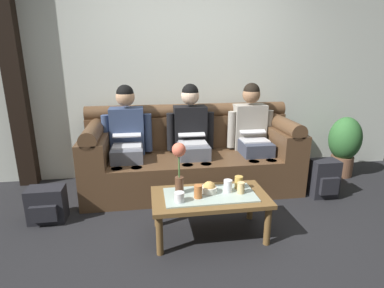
{
  "coord_description": "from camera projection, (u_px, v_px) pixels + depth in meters",
  "views": [
    {
      "loc": [
        -0.52,
        -2.25,
        1.55
      ],
      "look_at": [
        -0.04,
        0.85,
        0.63
      ],
      "focal_mm": 28.79,
      "sensor_mm": 36.0,
      "label": 1
    }
  ],
  "objects": [
    {
      "name": "person_left",
      "position": [
        127.0,
        136.0,
        3.46
      ],
      "size": [
        0.56,
        0.67,
        1.22
      ],
      "color": "#595B66",
      "rests_on": "ground_plane"
    },
    {
      "name": "snack_bowl",
      "position": [
        210.0,
        188.0,
        2.65
      ],
      "size": [
        0.13,
        0.13,
        0.11
      ],
      "color": "silver",
      "rests_on": "coffee_table"
    },
    {
      "name": "person_middle",
      "position": [
        191.0,
        134.0,
        3.56
      ],
      "size": [
        0.56,
        0.67,
        1.22
      ],
      "color": "#595B66",
      "rests_on": "ground_plane"
    },
    {
      "name": "potted_plant",
      "position": [
        344.0,
        144.0,
        3.97
      ],
      "size": [
        0.4,
        0.4,
        0.78
      ],
      "color": "brown",
      "rests_on": "ground_plane"
    },
    {
      "name": "cup_near_right",
      "position": [
        198.0,
        191.0,
        2.56
      ],
      "size": [
        0.07,
        0.07,
        0.11
      ],
      "primitive_type": "cylinder",
      "color": "#B26633",
      "rests_on": "coffee_table"
    },
    {
      "name": "backpack_left",
      "position": [
        47.0,
        205.0,
        2.92
      ],
      "size": [
        0.34,
        0.25,
        0.34
      ],
      "color": "black",
      "rests_on": "ground_plane"
    },
    {
      "name": "backpack_right",
      "position": [
        324.0,
        179.0,
        3.43
      ],
      "size": [
        0.29,
        0.25,
        0.42
      ],
      "color": "black",
      "rests_on": "ground_plane"
    },
    {
      "name": "back_wall_patterned",
      "position": [
        185.0,
        62.0,
        3.85
      ],
      "size": [
        6.0,
        0.12,
        2.9
      ],
      "primitive_type": "cube",
      "color": "silver",
      "rests_on": "ground_plane"
    },
    {
      "name": "ground_plane",
      "position": [
        212.0,
        241.0,
        2.64
      ],
      "size": [
        14.0,
        14.0,
        0.0
      ],
      "primitive_type": "plane",
      "color": "black"
    },
    {
      "name": "flower_vase",
      "position": [
        179.0,
        162.0,
        2.58
      ],
      "size": [
        0.12,
        0.12,
        0.45
      ],
      "color": "brown",
      "rests_on": "coffee_table"
    },
    {
      "name": "coffee_table",
      "position": [
        210.0,
        200.0,
        2.65
      ],
      "size": [
        1.0,
        0.53,
        0.39
      ],
      "color": "brown",
      "rests_on": "ground_plane"
    },
    {
      "name": "cup_far_center",
      "position": [
        241.0,
        188.0,
        2.64
      ],
      "size": [
        0.06,
        0.06,
        0.1
      ],
      "primitive_type": "cylinder",
      "color": "#DBB77A",
      "rests_on": "coffee_table"
    },
    {
      "name": "person_right",
      "position": [
        252.0,
        131.0,
        3.67
      ],
      "size": [
        0.56,
        0.67,
        1.22
      ],
      "color": "#383D4C",
      "rests_on": "ground_plane"
    },
    {
      "name": "cup_far_left",
      "position": [
        239.0,
        182.0,
        2.74
      ],
      "size": [
        0.07,
        0.07,
        0.11
      ],
      "primitive_type": "cylinder",
      "color": "gold",
      "rests_on": "coffee_table"
    },
    {
      "name": "cup_far_right",
      "position": [
        179.0,
        197.0,
        2.49
      ],
      "size": [
        0.08,
        0.08,
        0.08
      ],
      "primitive_type": "cylinder",
      "color": "silver",
      "rests_on": "coffee_table"
    },
    {
      "name": "cup_near_left",
      "position": [
        228.0,
        186.0,
        2.67
      ],
      "size": [
        0.07,
        0.07,
        0.11
      ],
      "primitive_type": "cylinder",
      "color": "silver",
      "rests_on": "coffee_table"
    },
    {
      "name": "timber_pillar",
      "position": [
        13.0,
        63.0,
        3.45
      ],
      "size": [
        0.2,
        0.2,
        2.9
      ],
      "primitive_type": "cube",
      "color": "black",
      "rests_on": "ground_plane"
    },
    {
      "name": "couch",
      "position": [
        191.0,
        157.0,
        3.65
      ],
      "size": [
        2.43,
        0.88,
        0.96
      ],
      "color": "#513823",
      "rests_on": "ground_plane"
    }
  ]
}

